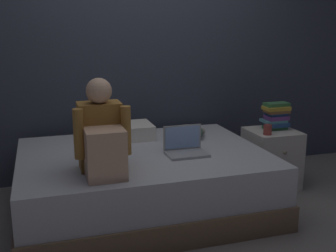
% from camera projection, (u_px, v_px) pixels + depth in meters
% --- Properties ---
extents(ground_plane, '(8.00, 8.00, 0.00)m').
position_uv_depth(ground_plane, '(177.00, 221.00, 3.29)').
color(ground_plane, gray).
extents(wall_back, '(5.60, 0.10, 2.70)m').
position_uv_depth(wall_back, '(139.00, 42.00, 4.09)').
color(wall_back, '#383D4C').
rests_on(wall_back, ground_plane).
extents(bed, '(2.00, 1.50, 0.50)m').
position_uv_depth(bed, '(143.00, 181.00, 3.46)').
color(bed, '#7A6047').
rests_on(bed, ground_plane).
extents(nightstand, '(0.44, 0.46, 0.55)m').
position_uv_depth(nightstand, '(271.00, 158.00, 3.97)').
color(nightstand, beige).
rests_on(nightstand, ground_plane).
extents(person_sitting, '(0.39, 0.44, 0.66)m').
position_uv_depth(person_sitting, '(102.00, 137.00, 2.87)').
color(person_sitting, olive).
rests_on(person_sitting, bed).
extents(laptop, '(0.32, 0.23, 0.22)m').
position_uv_depth(laptop, '(185.00, 147.00, 3.33)').
color(laptop, '#9EA0A5').
rests_on(laptop, bed).
extents(pillow, '(0.56, 0.36, 0.13)m').
position_uv_depth(pillow, '(121.00, 132.00, 3.77)').
color(pillow, silver).
rests_on(pillow, bed).
extents(book_stack, '(0.24, 0.17, 0.25)m').
position_uv_depth(book_stack, '(276.00, 116.00, 3.92)').
color(book_stack, '#387042').
rests_on(book_stack, nightstand).
extents(mug, '(0.08, 0.08, 0.09)m').
position_uv_depth(mug, '(268.00, 130.00, 3.75)').
color(mug, '#933833').
rests_on(mug, nightstand).
extents(clothes_pile, '(0.29, 0.31, 0.13)m').
position_uv_depth(clothes_pile, '(190.00, 132.00, 3.80)').
color(clothes_pile, '#4C6B56').
rests_on(clothes_pile, bed).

